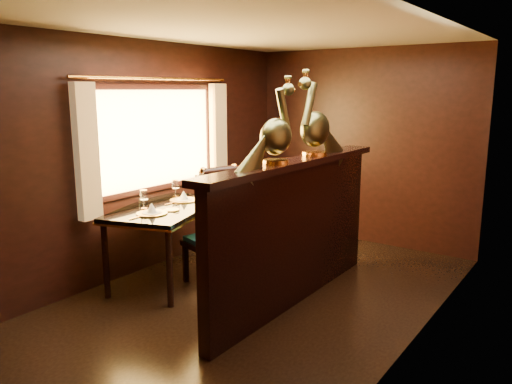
# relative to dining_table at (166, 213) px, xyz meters

# --- Properties ---
(ground) EXTENTS (5.00, 5.00, 0.00)m
(ground) POSITION_rel_dining_table_xyz_m (1.06, 0.01, -0.72)
(ground) COLOR black
(ground) RESTS_ON ground
(room_shell) EXTENTS (3.04, 5.04, 2.52)m
(room_shell) POSITION_rel_dining_table_xyz_m (0.97, 0.03, 0.86)
(room_shell) COLOR black
(room_shell) RESTS_ON ground
(partition) EXTENTS (0.26, 2.70, 1.36)m
(partition) POSITION_rel_dining_table_xyz_m (1.38, 0.31, -0.01)
(partition) COLOR black
(partition) RESTS_ON ground
(dining_table) EXTENTS (1.19, 1.53, 1.00)m
(dining_table) POSITION_rel_dining_table_xyz_m (0.00, 0.00, 0.00)
(dining_table) COLOR black
(dining_table) RESTS_ON ground
(chair_left) EXTENTS (0.60, 0.62, 1.32)m
(chair_left) POSITION_rel_dining_table_xyz_m (0.97, 0.24, -0.04)
(chair_left) COLOR black
(chair_left) RESTS_ON ground
(chair_right) EXTENTS (0.57, 0.58, 1.26)m
(chair_right) POSITION_rel_dining_table_xyz_m (0.54, 0.15, -0.07)
(chair_right) COLOR black
(chair_right) RESTS_ON ground
(peacock_left) EXTENTS (0.23, 0.62, 0.74)m
(peacock_left) POSITION_rel_dining_table_xyz_m (1.38, -0.04, 1.00)
(peacock_left) COLOR #174734
(peacock_left) RESTS_ON partition
(peacock_right) EXTENTS (0.25, 0.67, 0.80)m
(peacock_right) POSITION_rel_dining_table_xyz_m (1.38, 0.64, 1.04)
(peacock_right) COLOR #174734
(peacock_right) RESTS_ON partition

